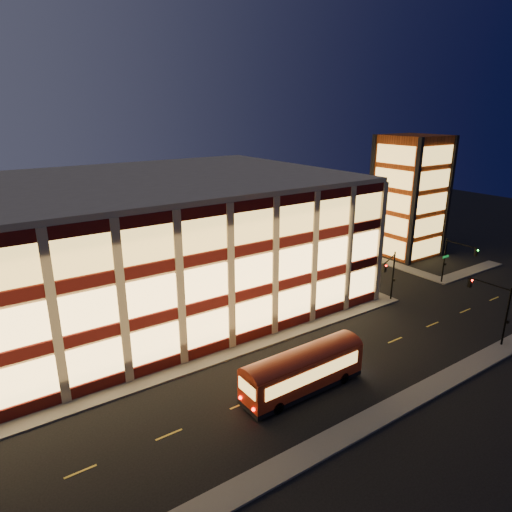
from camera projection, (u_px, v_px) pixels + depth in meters
ground at (224, 363)px, 40.83m from camera, size 200.00×200.00×0.00m
sidewalk_office_south at (188, 367)px, 39.97m from camera, size 54.00×2.00×0.15m
sidewalk_office_east at (300, 264)px, 66.53m from camera, size 2.00×30.00×0.15m
sidewalk_tower_south at (468, 272)px, 63.18m from camera, size 14.00×2.00×0.15m
sidewalk_tower_west at (353, 251)px, 72.47m from camera, size 2.00×30.00×0.15m
sidewalk_near at (323, 446)px, 30.63m from camera, size 100.00×2.00×0.15m
office_building at (121, 246)px, 50.25m from camera, size 50.45×30.45×14.50m
stair_tower at (409, 196)px, 68.97m from camera, size 8.60×8.60×18.00m
traffic_signal_far at (390, 271)px, 51.73m from camera, size 3.79×1.87×6.00m
traffic_signal_right at (455, 255)px, 57.15m from camera, size 1.20×4.37×6.00m
traffic_signal_near at (493, 301)px, 43.60m from camera, size 0.32×4.45×6.00m
trolley_bus at (303, 368)px, 36.24m from camera, size 10.75×2.88×3.64m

